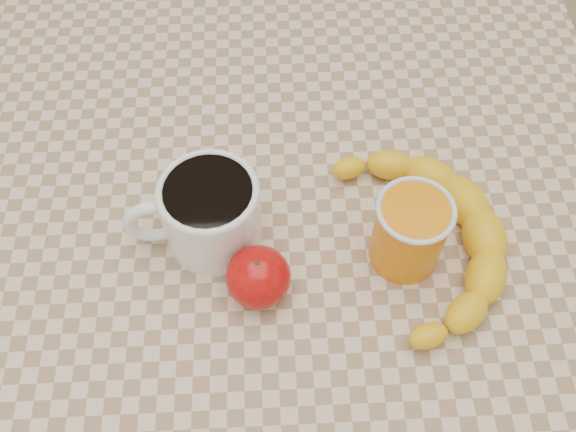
{
  "coord_description": "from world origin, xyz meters",
  "views": [
    {
      "loc": [
        -0.02,
        -0.36,
        1.35
      ],
      "look_at": [
        0.0,
        0.0,
        0.77
      ],
      "focal_mm": 40.0,
      "sensor_mm": 36.0,
      "label": 1
    }
  ],
  "objects_px": {
    "apple": "(258,277)",
    "coffee_mug": "(208,211)",
    "table": "(288,263)",
    "banana": "(427,237)",
    "orange_juice_glass": "(409,232)"
  },
  "relations": [
    {
      "from": "orange_juice_glass",
      "to": "apple",
      "type": "distance_m",
      "value": 0.16
    },
    {
      "from": "coffee_mug",
      "to": "apple",
      "type": "distance_m",
      "value": 0.09
    },
    {
      "from": "coffee_mug",
      "to": "orange_juice_glass",
      "type": "bearing_deg",
      "value": -9.37
    },
    {
      "from": "table",
      "to": "banana",
      "type": "distance_m",
      "value": 0.18
    },
    {
      "from": "table",
      "to": "coffee_mug",
      "type": "xyz_separation_m",
      "value": [
        -0.08,
        -0.01,
        0.13
      ]
    },
    {
      "from": "orange_juice_glass",
      "to": "banana",
      "type": "height_order",
      "value": "orange_juice_glass"
    },
    {
      "from": "coffee_mug",
      "to": "orange_juice_glass",
      "type": "height_order",
      "value": "orange_juice_glass"
    },
    {
      "from": "coffee_mug",
      "to": "apple",
      "type": "height_order",
      "value": "coffee_mug"
    },
    {
      "from": "apple",
      "to": "banana",
      "type": "relative_size",
      "value": 0.28
    },
    {
      "from": "table",
      "to": "banana",
      "type": "xyz_separation_m",
      "value": [
        0.14,
        -0.03,
        0.11
      ]
    },
    {
      "from": "banana",
      "to": "apple",
      "type": "bearing_deg",
      "value": -172.31
    },
    {
      "from": "table",
      "to": "banana",
      "type": "bearing_deg",
      "value": -13.43
    },
    {
      "from": "apple",
      "to": "coffee_mug",
      "type": "bearing_deg",
      "value": 125.61
    },
    {
      "from": "orange_juice_glass",
      "to": "coffee_mug",
      "type": "bearing_deg",
      "value": 170.63
    },
    {
      "from": "apple",
      "to": "banana",
      "type": "xyz_separation_m",
      "value": [
        0.18,
        0.04,
        -0.01
      ]
    }
  ]
}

